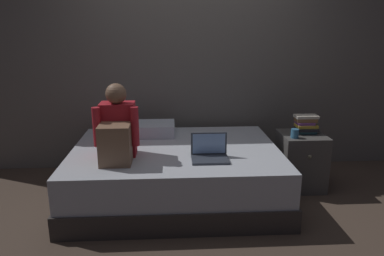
{
  "coord_description": "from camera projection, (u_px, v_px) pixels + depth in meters",
  "views": [
    {
      "loc": [
        -0.24,
        -2.99,
        1.62
      ],
      "look_at": [
        -0.05,
        0.1,
        0.76
      ],
      "focal_mm": 33.77,
      "sensor_mm": 36.0,
      "label": 1
    }
  ],
  "objects": [
    {
      "name": "wall_back",
      "position": [
        191.0,
        52.0,
        4.12
      ],
      "size": [
        5.6,
        0.1,
        2.7
      ],
      "primitive_type": "cube",
      "color": "#605B56",
      "rests_on": "ground_plane"
    },
    {
      "name": "bed",
      "position": [
        176.0,
        173.0,
        3.53
      ],
      "size": [
        2.0,
        1.5,
        0.51
      ],
      "color": "#332D2B",
      "rests_on": "ground_plane"
    },
    {
      "name": "laptop",
      "position": [
        210.0,
        153.0,
        3.16
      ],
      "size": [
        0.32,
        0.23,
        0.22
      ],
      "color": "#333842",
      "rests_on": "bed"
    },
    {
      "name": "nightstand",
      "position": [
        301.0,
        161.0,
        3.74
      ],
      "size": [
        0.44,
        0.46,
        0.58
      ],
      "color": "#474442",
      "rests_on": "ground_plane"
    },
    {
      "name": "book_stack",
      "position": [
        306.0,
        124.0,
        3.69
      ],
      "size": [
        0.23,
        0.17,
        0.19
      ],
      "color": "teal",
      "rests_on": "nightstand"
    },
    {
      "name": "pillow",
      "position": [
        148.0,
        129.0,
        3.86
      ],
      "size": [
        0.56,
        0.36,
        0.13
      ],
      "primitive_type": "cube",
      "color": "silver",
      "rests_on": "bed"
    },
    {
      "name": "mug",
      "position": [
        295.0,
        133.0,
        3.53
      ],
      "size": [
        0.08,
        0.08,
        0.09
      ],
      "primitive_type": "cylinder",
      "color": "teal",
      "rests_on": "nightstand"
    },
    {
      "name": "person_sitting",
      "position": [
        117.0,
        131.0,
        3.12
      ],
      "size": [
        0.39,
        0.44,
        0.66
      ],
      "color": "#B21E28",
      "rests_on": "bed"
    },
    {
      "name": "ground_plane",
      "position": [
        198.0,
        210.0,
        3.33
      ],
      "size": [
        8.0,
        8.0,
        0.0
      ],
      "primitive_type": "plane",
      "color": "#47382D"
    }
  ]
}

